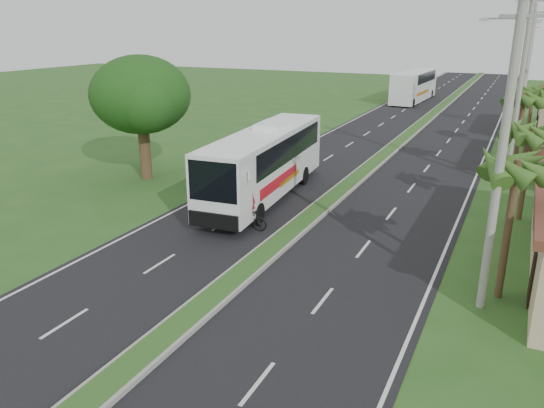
% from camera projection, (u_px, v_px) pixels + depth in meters
% --- Properties ---
extents(ground, '(180.00, 180.00, 0.00)m').
position_uv_depth(ground, '(235.00, 281.00, 19.94)').
color(ground, '#29541E').
rests_on(ground, ground).
extents(road_asphalt, '(14.00, 160.00, 0.02)m').
position_uv_depth(road_asphalt, '(376.00, 163.00, 37.03)').
color(road_asphalt, black).
rests_on(road_asphalt, ground).
extents(median_strip, '(1.20, 160.00, 0.18)m').
position_uv_depth(median_strip, '(376.00, 162.00, 37.00)').
color(median_strip, gray).
rests_on(median_strip, ground).
extents(lane_edge_left, '(0.12, 160.00, 0.01)m').
position_uv_depth(lane_edge_left, '(288.00, 154.00, 39.77)').
color(lane_edge_left, silver).
rests_on(lane_edge_left, ground).
extents(lane_edge_right, '(0.12, 160.00, 0.01)m').
position_uv_depth(lane_edge_right, '(477.00, 174.00, 34.29)').
color(lane_edge_right, silver).
rests_on(lane_edge_right, ground).
extents(palm_verge_a, '(2.40, 2.40, 5.45)m').
position_uv_depth(palm_verge_a, '(517.00, 167.00, 17.31)').
color(palm_verge_a, '#473321').
rests_on(palm_verge_a, ground).
extents(palm_verge_b, '(2.40, 2.40, 5.05)m').
position_uv_depth(palm_verge_b, '(532.00, 132.00, 24.96)').
color(palm_verge_b, '#473321').
rests_on(palm_verge_b, ground).
extents(palm_verge_c, '(2.40, 2.40, 5.85)m').
position_uv_depth(palm_verge_c, '(524.00, 98.00, 30.94)').
color(palm_verge_c, '#473321').
rests_on(palm_verge_c, ground).
extents(palm_verge_d, '(2.40, 2.40, 5.25)m').
position_uv_depth(palm_verge_d, '(534.00, 92.00, 38.61)').
color(palm_verge_d, '#473321').
rests_on(palm_verge_d, ground).
extents(shade_tree, '(6.30, 6.00, 7.54)m').
position_uv_depth(shade_tree, '(139.00, 97.00, 31.85)').
color(shade_tree, '#473321').
rests_on(shade_tree, ground).
extents(utility_pole_a, '(1.60, 0.28, 11.00)m').
position_uv_depth(utility_pole_a, '(503.00, 144.00, 16.36)').
color(utility_pole_a, gray).
rests_on(utility_pole_a, ground).
extents(utility_pole_b, '(3.20, 0.28, 12.00)m').
position_uv_depth(utility_pole_b, '(521.00, 79.00, 29.85)').
color(utility_pole_b, gray).
rests_on(utility_pole_b, ground).
extents(utility_pole_c, '(1.60, 0.28, 11.00)m').
position_uv_depth(utility_pole_c, '(527.00, 66.00, 47.12)').
color(utility_pole_c, gray).
rests_on(utility_pole_c, ground).
extents(utility_pole_d, '(1.60, 0.28, 10.50)m').
position_uv_depth(utility_pole_d, '(530.00, 58.00, 64.28)').
color(utility_pole_d, gray).
rests_on(utility_pole_d, ground).
extents(coach_bus_main, '(3.62, 12.68, 4.04)m').
position_uv_depth(coach_bus_main, '(265.00, 159.00, 28.91)').
color(coach_bus_main, white).
rests_on(coach_bus_main, ground).
extents(coach_bus_far, '(3.31, 12.80, 3.70)m').
position_uv_depth(coach_bus_far, '(414.00, 84.00, 66.54)').
color(coach_bus_far, white).
rests_on(coach_bus_far, ground).
extents(motorcyclist, '(1.83, 0.59, 2.28)m').
position_uv_depth(motorcyclist, '(249.00, 214.00, 24.69)').
color(motorcyclist, black).
rests_on(motorcyclist, ground).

